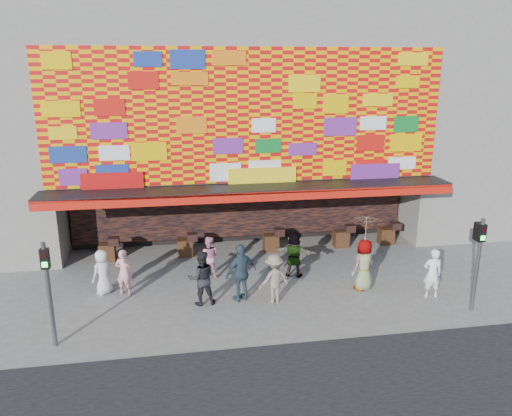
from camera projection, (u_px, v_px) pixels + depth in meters
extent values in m
plane|color=slate|center=(268.00, 303.00, 16.04)|extent=(90.00, 90.00, 0.00)
cube|color=gray|center=(235.00, 85.00, 21.81)|extent=(15.00, 8.00, 7.00)
cube|color=black|center=(233.00, 191.00, 24.15)|extent=(15.00, 6.00, 3.00)
cube|color=gray|center=(58.00, 223.00, 19.20)|extent=(0.40, 2.00, 3.00)
cube|color=gray|center=(412.00, 206.00, 21.52)|extent=(0.40, 2.00, 3.00)
cube|color=black|center=(251.00, 188.00, 18.42)|extent=(15.20, 1.60, 0.12)
cube|color=red|center=(255.00, 197.00, 17.73)|extent=(15.20, 0.04, 0.35)
cube|color=#E8A500|center=(249.00, 117.00, 18.24)|extent=(14.80, 0.08, 4.90)
cube|color=black|center=(242.00, 207.00, 21.15)|extent=(14.00, 0.25, 2.50)
cube|color=gray|center=(502.00, 94.00, 24.01)|extent=(11.00, 8.00, 12.00)
cylinder|color=#59595B|center=(50.00, 296.00, 13.22)|extent=(0.12, 0.12, 3.00)
cube|color=black|center=(45.00, 259.00, 12.92)|extent=(0.22, 0.18, 0.55)
cube|color=black|center=(43.00, 255.00, 12.80)|extent=(0.14, 0.02, 0.14)
cube|color=#19E533|center=(45.00, 265.00, 12.87)|extent=(0.14, 0.02, 0.14)
cylinder|color=#59595B|center=(477.00, 265.00, 15.18)|extent=(0.12, 0.12, 3.00)
cube|color=black|center=(482.00, 233.00, 14.89)|extent=(0.22, 0.18, 0.55)
cube|color=black|center=(484.00, 230.00, 14.77)|extent=(0.14, 0.02, 0.14)
cube|color=#19E533|center=(483.00, 238.00, 14.84)|extent=(0.14, 0.02, 0.14)
imported|color=silver|center=(103.00, 272.00, 16.52)|extent=(0.88, 0.87, 1.54)
imported|color=pink|center=(124.00, 272.00, 16.45)|extent=(0.67, 0.55, 1.59)
imported|color=black|center=(201.00, 278.00, 15.76)|extent=(0.92, 0.75, 1.79)
imported|color=gray|center=(274.00, 279.00, 15.88)|extent=(1.20, 0.91, 1.64)
imported|color=#314655|center=(241.00, 273.00, 16.00)|extent=(1.22, 0.89, 1.93)
imported|color=gray|center=(294.00, 254.00, 17.88)|extent=(1.62, 1.09, 1.67)
imported|color=gray|center=(364.00, 265.00, 16.80)|extent=(1.03, 0.87, 1.78)
imported|color=white|center=(433.00, 273.00, 16.26)|extent=(0.65, 0.47, 1.67)
imported|color=pink|center=(209.00, 257.00, 17.84)|extent=(0.87, 0.76, 1.52)
imported|color=#E0B98D|center=(366.00, 229.00, 16.45)|extent=(1.07, 1.09, 0.90)
cylinder|color=#4C3326|center=(365.00, 255.00, 16.70)|extent=(0.02, 0.02, 1.00)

